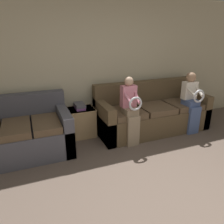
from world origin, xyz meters
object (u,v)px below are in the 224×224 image
object	(u,v)px
couch_main	(151,114)
child_right_seated	(192,100)
book_stack	(80,106)
child_left_seated	(131,108)
couch_side	(18,135)
side_shelf	(81,122)

from	to	relation	value
couch_main	child_right_seated	distance (m)	0.83
child_right_seated	book_stack	bearing A→B (deg)	163.75
child_right_seated	book_stack	distance (m)	2.18
child_right_seated	couch_main	bearing A→B (deg)	151.04
child_left_seated	book_stack	distance (m)	0.98
child_right_seated	couch_side	bearing A→B (deg)	173.94
couch_main	child_left_seated	distance (m)	0.83
couch_side	child_left_seated	bearing A→B (deg)	-10.35
child_right_seated	child_left_seated	bearing A→B (deg)	-179.92
child_left_seated	book_stack	size ratio (longest dim) A/B	4.06
couch_side	child_right_seated	bearing A→B (deg)	-6.06
child_right_seated	side_shelf	xyz separation A→B (m)	(-2.08, 0.60, -0.38)
child_right_seated	side_shelf	distance (m)	2.20
couch_side	book_stack	bearing A→B (deg)	13.68
side_shelf	child_right_seated	bearing A→B (deg)	-16.06
couch_side	side_shelf	size ratio (longest dim) A/B	3.01
child_left_seated	side_shelf	world-z (taller)	child_left_seated
book_stack	couch_side	bearing A→B (deg)	-166.32
child_left_seated	side_shelf	bearing A→B (deg)	141.32
couch_side	child_left_seated	size ratio (longest dim) A/B	1.39
book_stack	child_right_seated	bearing A→B (deg)	-16.25
couch_side	side_shelf	xyz separation A→B (m)	(1.12, 0.26, -0.05)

